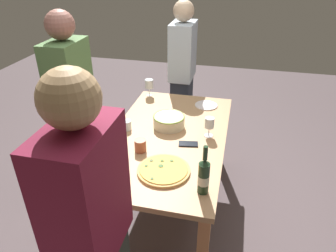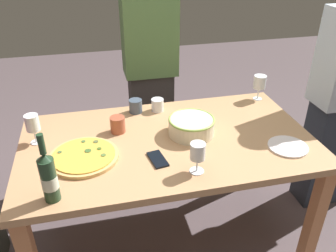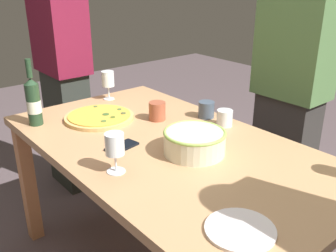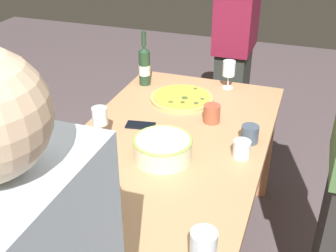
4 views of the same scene
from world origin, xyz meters
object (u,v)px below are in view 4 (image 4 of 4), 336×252
at_px(side_plate, 57,210).
at_px(cell_phone, 141,125).
at_px(cup_amber, 242,149).
at_px(cup_ceramic, 250,134).
at_px(wine_bottle, 144,65).
at_px(person_guest_right, 235,44).
at_px(serving_bowl, 163,148).
at_px(wine_glass_far_left, 229,70).
at_px(pizza, 182,98).
at_px(wine_glass_by_bottle, 203,246).
at_px(cup_spare, 212,114).
at_px(dining_table, 168,158).
at_px(wine_glass_near_pizza, 100,118).

bearing_deg(side_plate, cell_phone, 176.25).
height_order(cup_amber, cup_ceramic, cup_ceramic).
xyz_separation_m(wine_bottle, cup_amber, (0.61, 0.70, -0.08)).
height_order(cup_ceramic, person_guest_right, person_guest_right).
height_order(serving_bowl, cup_ceramic, serving_bowl).
bearing_deg(wine_glass_far_left, pizza, -40.09).
bearing_deg(pizza, cup_amber, 42.26).
xyz_separation_m(wine_glass_by_bottle, cup_spare, (-0.97, -0.22, -0.07)).
height_order(serving_bowl, person_guest_right, person_guest_right).
bearing_deg(serving_bowl, wine_bottle, -152.53).
relative_size(wine_bottle, wine_glass_far_left, 1.95).
xyz_separation_m(cup_amber, cell_phone, (-0.11, -0.53, -0.03)).
relative_size(wine_bottle, side_plate, 1.55).
distance_m(dining_table, wine_glass_far_left, 0.75).
bearing_deg(wine_bottle, cup_ceramic, 56.80).
relative_size(wine_bottle, person_guest_right, 0.19).
distance_m(wine_glass_near_pizza, wine_glass_far_left, 0.89).
bearing_deg(cell_phone, serving_bowl, 31.30).
height_order(wine_glass_by_bottle, side_plate, wine_glass_by_bottle).
xyz_separation_m(pizza, side_plate, (1.06, -0.15, -0.01)).
bearing_deg(dining_table, side_plate, -20.49).
distance_m(dining_table, cell_phone, 0.23).
bearing_deg(cell_phone, dining_table, 52.30).
xyz_separation_m(pizza, wine_glass_far_left, (-0.25, 0.21, 0.10)).
xyz_separation_m(dining_table, wine_glass_far_left, (-0.70, 0.13, 0.21)).
xyz_separation_m(serving_bowl, cup_amber, (-0.13, 0.32, -0.01)).
xyz_separation_m(pizza, cell_phone, (0.36, -0.10, -0.01)).
relative_size(pizza, person_guest_right, 0.21).
xyz_separation_m(dining_table, side_plate, (0.60, -0.23, 0.10)).
relative_size(wine_glass_near_pizza, cup_ceramic, 1.88).
distance_m(pizza, cup_amber, 0.63).
bearing_deg(wine_glass_by_bottle, dining_table, -153.13).
height_order(dining_table, side_plate, side_plate).
bearing_deg(pizza, cup_ceramic, 52.89).
xyz_separation_m(wine_glass_far_left, person_guest_right, (-0.47, -0.06, 0.00)).
height_order(wine_bottle, side_plate, wine_bottle).
height_order(wine_glass_near_pizza, cup_spare, wine_glass_near_pizza).
height_order(cup_ceramic, cell_phone, cup_ceramic).
xyz_separation_m(cup_ceramic, cup_spare, (-0.13, -0.22, 0.00)).
relative_size(cup_spare, side_plate, 0.44).
xyz_separation_m(wine_glass_near_pizza, cup_amber, (-0.05, 0.66, -0.07)).
relative_size(wine_bottle, wine_glass_near_pizza, 2.07).
bearing_deg(wine_bottle, dining_table, 30.98).
height_order(serving_bowl, cup_spare, serving_bowl).
relative_size(wine_glass_far_left, cell_phone, 1.17).
bearing_deg(cup_spare, wine_glass_far_left, -178.30).
bearing_deg(dining_table, wine_bottle, -149.02).
bearing_deg(cup_spare, cup_ceramic, 58.13).
relative_size(cup_ceramic, cell_phone, 0.58).
distance_m(serving_bowl, wine_glass_by_bottle, 0.66).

